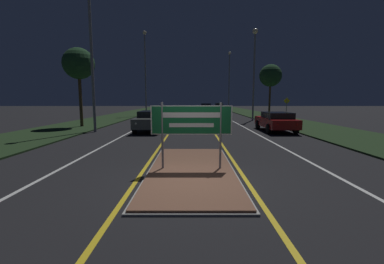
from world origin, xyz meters
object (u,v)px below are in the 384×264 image
at_px(streetlight_left_near, 91,36).
at_px(car_receding_2, 206,108).
at_px(streetlight_right_near, 255,60).
at_px(warning_sign, 287,107).
at_px(streetlight_right_far, 230,75).
at_px(car_receding_3, 219,106).
at_px(streetlight_left_far, 146,65).
at_px(car_approaching_0, 151,120).
at_px(car_receding_1, 216,111).
at_px(highway_sign, 192,122).
at_px(car_receding_0, 276,121).

distance_m(streetlight_left_near, car_receding_2, 27.72).
bearing_deg(streetlight_right_near, car_receding_2, 104.75).
height_order(streetlight_right_near, warning_sign, streetlight_right_near).
bearing_deg(streetlight_right_far, car_receding_3, 95.74).
height_order(streetlight_left_far, car_approaching_0, streetlight_left_far).
bearing_deg(streetlight_right_far, car_receding_1, -103.27).
bearing_deg(highway_sign, streetlight_right_near, 71.63).
relative_size(car_receding_1, car_approaching_0, 0.96).
relative_size(car_receding_2, car_receding_3, 1.03).
bearing_deg(car_receding_0, car_receding_3, 90.18).
xyz_separation_m(car_receding_2, car_receding_3, (3.44, 12.03, -0.07)).
bearing_deg(car_receding_1, streetlight_left_near, -126.23).
xyz_separation_m(streetlight_right_far, car_receding_0, (-0.76, -28.62, -5.77)).
bearing_deg(streetlight_right_far, car_receding_2, -142.68).
relative_size(streetlight_left_far, streetlight_right_near, 1.19).
relative_size(streetlight_left_far, car_receding_1, 2.50).
relative_size(highway_sign, car_approaching_0, 0.53).
bearing_deg(streetlight_left_near, streetlight_left_far, 88.68).
distance_m(streetlight_right_near, car_receding_3, 28.43).
bearing_deg(highway_sign, streetlight_left_near, 124.33).
distance_m(streetlight_right_far, car_approaching_0, 30.50).
xyz_separation_m(car_receding_0, car_receding_2, (-3.56, 25.33, 0.10)).
bearing_deg(streetlight_right_near, car_receding_3, 91.51).
bearing_deg(car_receding_1, car_receding_2, 92.39).
xyz_separation_m(streetlight_left_far, streetlight_right_near, (12.69, -7.69, -0.51)).
relative_size(streetlight_right_near, streetlight_right_far, 0.89).
bearing_deg(streetlight_right_near, highway_sign, -108.37).
xyz_separation_m(streetlight_left_far, car_approaching_0, (3.31, -16.94, -6.00)).
relative_size(car_receding_1, warning_sign, 1.94).
xyz_separation_m(highway_sign, car_approaching_0, (-2.90, 10.25, -0.76)).
bearing_deg(car_approaching_0, streetlight_right_near, 44.61).
bearing_deg(car_receding_3, car_receding_1, -96.69).
height_order(car_receding_0, car_receding_1, car_receding_1).
bearing_deg(car_receding_0, car_receding_2, 97.99).
height_order(highway_sign, streetlight_left_far, streetlight_left_far).
height_order(highway_sign, car_receding_3, highway_sign).
height_order(car_receding_2, warning_sign, warning_sign).
bearing_deg(car_receding_2, streetlight_left_near, -109.16).
height_order(streetlight_right_far, car_receding_2, streetlight_right_far).
height_order(car_approaching_0, warning_sign, warning_sign).
relative_size(highway_sign, car_receding_3, 0.52).
distance_m(highway_sign, car_receding_0, 11.64).
bearing_deg(streetlight_left_near, car_approaching_0, 8.61).
bearing_deg(streetlight_left_far, car_receding_3, 59.38).
xyz_separation_m(highway_sign, streetlight_left_near, (-6.62, 9.69, 4.79)).
height_order(streetlight_right_near, car_receding_3, streetlight_right_near).
height_order(streetlight_left_near, car_approaching_0, streetlight_left_near).
bearing_deg(streetlight_left_near, car_receding_0, 1.57).
bearing_deg(car_receding_3, warning_sign, -84.07).
xyz_separation_m(highway_sign, car_receding_2, (2.30, 35.36, -0.69)).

